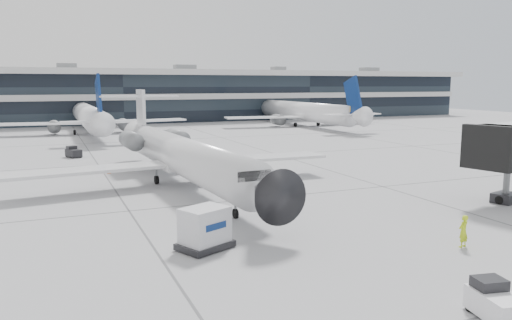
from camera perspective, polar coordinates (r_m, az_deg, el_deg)
name	(u,v)px	position (r m, az deg, el deg)	size (l,w,h in m)	color
ground	(269,197)	(36.29, 1.53, -4.31)	(220.00, 220.00, 0.00)	#99989B
terminal	(116,98)	(115.17, -15.66, 6.82)	(170.00, 22.00, 10.00)	black
bg_jet_center	(90,133)	(87.83, -18.45, 2.93)	(32.00, 40.00, 9.60)	white
bg_jet_right	(302,125)	(99.21, 5.28, 3.95)	(32.00, 40.00, 9.60)	white
regional_jet	(180,154)	(40.74, -8.72, 0.73)	(26.32, 32.84, 7.58)	silver
ramp_worker	(463,231)	(27.41, 22.61, -7.52)	(0.61, 0.40, 1.66)	#BBDD17
baggage_tug	(496,302)	(20.00, 25.72, -14.45)	(1.62, 2.29, 1.33)	white
cargo_uld	(205,229)	(25.14, -5.87, -7.81)	(3.08, 2.76, 2.07)	black
traffic_cone	(109,171)	(47.90, -16.47, -1.17)	(0.44, 0.44, 0.53)	#FF580D
far_tug	(73,152)	(59.54, -20.15, 0.84)	(1.81, 2.27, 1.26)	black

